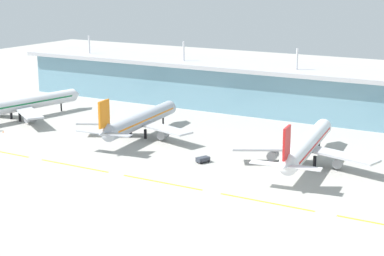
{
  "coord_description": "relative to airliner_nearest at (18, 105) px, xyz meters",
  "views": [
    {
      "loc": [
        95.87,
        -164.1,
        61.95
      ],
      "look_at": [
        -15.19,
        29.57,
        7.0
      ],
      "focal_mm": 59.81,
      "sensor_mm": 36.0,
      "label": 1
    }
  ],
  "objects": [
    {
      "name": "pushback_tug",
      "position": [
        99.02,
        -15.94,
        -5.35
      ],
      "size": [
        3.98,
        5.0,
        1.85
      ],
      "color": "#333842",
      "rests_on": "ground"
    },
    {
      "name": "airliner_near_middle",
      "position": [
        61.65,
        1.61,
        -0.01
      ],
      "size": [
        48.55,
        59.92,
        18.9
      ],
      "color": "#ADB2BC",
      "rests_on": "ground"
    },
    {
      "name": "airliner_far_middle",
      "position": [
        129.46,
        -0.93,
        -0.0
      ],
      "size": [
        48.4,
        63.77,
        18.9
      ],
      "color": "white",
      "rests_on": "ground"
    },
    {
      "name": "airliner_nearest",
      "position": [
        0.0,
        0.0,
        0.0
      ],
      "size": [
        47.86,
        66.54,
        18.9
      ],
      "color": "silver",
      "rests_on": "ground"
    },
    {
      "name": "safety_cone_nose_front",
      "position": [
        10.81,
        -19.44,
        -6.1
      ],
      "size": [
        0.56,
        0.56,
        0.7
      ],
      "primitive_type": "cone",
      "color": "orange",
      "rests_on": "ground"
    },
    {
      "name": "ground_plane",
      "position": [
        101.29,
        -30.28,
        -6.45
      ],
      "size": [
        600.0,
        600.0,
        0.0
      ],
      "primitive_type": "plane",
      "color": "#A8A59E"
    },
    {
      "name": "taxiway_stripe_mid_west",
      "position": [
        64.29,
        -40.23,
        -6.43
      ],
      "size": [
        28.0,
        0.7,
        0.04
      ],
      "primitive_type": "cube",
      "color": "yellow",
      "rests_on": "ground"
    },
    {
      "name": "terminal_building",
      "position": [
        101.29,
        68.2,
        4.27
      ],
      "size": [
        288.0,
        34.0,
        30.04
      ],
      "color": "#6693A8",
      "rests_on": "ground"
    },
    {
      "name": "taxiway_stripe_mid_east",
      "position": [
        132.29,
        -40.23,
        -6.43
      ],
      "size": [
        28.0,
        0.7,
        0.04
      ],
      "primitive_type": "cube",
      "color": "yellow",
      "rests_on": "ground"
    },
    {
      "name": "taxiway_stripe_centre",
      "position": [
        98.29,
        -40.23,
        -6.43
      ],
      "size": [
        28.0,
        0.7,
        0.04
      ],
      "primitive_type": "cube",
      "color": "yellow",
      "rests_on": "ground"
    }
  ]
}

